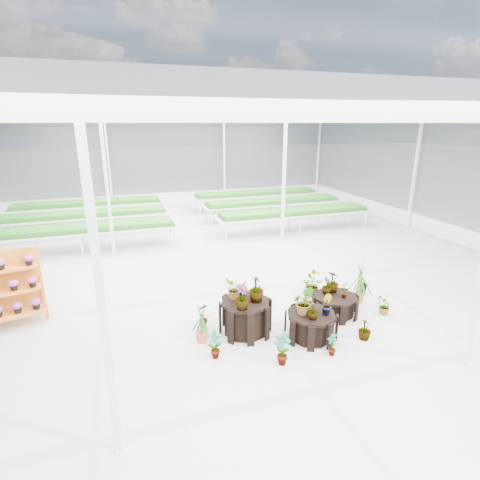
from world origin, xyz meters
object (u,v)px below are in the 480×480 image
object	(u,v)px
shelf_rack	(5,290)
plinth_mid	(311,325)
plinth_tall	(245,317)
plinth_low	(335,305)

from	to	relation	value
shelf_rack	plinth_mid	bearing A→B (deg)	-34.65
plinth_mid	shelf_rack	xyz separation A→B (m)	(-5.95, 2.54, 0.52)
plinth_tall	plinth_low	world-z (taller)	plinth_tall
plinth_tall	plinth_low	distance (m)	2.21
plinth_low	shelf_rack	bearing A→B (deg)	165.19
plinth_tall	plinth_mid	size ratio (longest dim) A/B	1.03
plinth_mid	shelf_rack	size ratio (longest dim) A/B	0.65
plinth_low	shelf_rack	world-z (taller)	shelf_rack
plinth_mid	plinth_low	bearing A→B (deg)	34.99
plinth_low	plinth_mid	bearing A→B (deg)	-145.01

